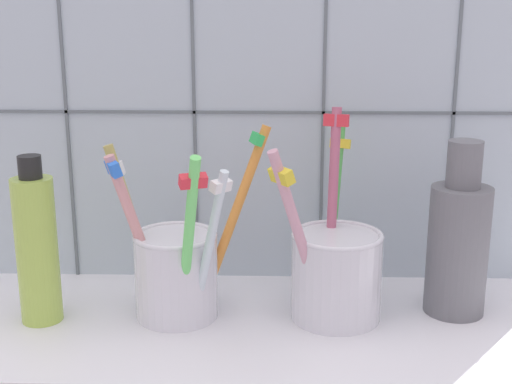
# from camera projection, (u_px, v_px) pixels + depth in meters

# --- Properties ---
(counter_slab) EXTENTS (0.64, 0.22, 0.02)m
(counter_slab) POSITION_uv_depth(u_px,v_px,m) (256.00, 332.00, 0.62)
(counter_slab) COLOR silver
(counter_slab) RESTS_ON ground
(tile_wall_back) EXTENTS (0.64, 0.02, 0.45)m
(tile_wall_back) POSITION_uv_depth(u_px,v_px,m) (259.00, 79.00, 0.68)
(tile_wall_back) COLOR #B2C1CC
(tile_wall_back) RESTS_ON ground
(toothbrush_cup_left) EXTENTS (0.15, 0.12, 0.17)m
(toothbrush_cup_left) POSITION_uv_depth(u_px,v_px,m) (177.00, 267.00, 0.62)
(toothbrush_cup_left) COLOR silver
(toothbrush_cup_left) RESTS_ON counter_slab
(toothbrush_cup_right) EXTENTS (0.11, 0.13, 0.19)m
(toothbrush_cup_right) POSITION_uv_depth(u_px,v_px,m) (335.00, 270.00, 0.62)
(toothbrush_cup_right) COLOR silver
(toothbrush_cup_right) RESTS_ON counter_slab
(ceramic_vase) EXTENTS (0.05, 0.05, 0.16)m
(ceramic_vase) POSITION_uv_depth(u_px,v_px,m) (458.00, 242.00, 0.63)
(ceramic_vase) COLOR slate
(ceramic_vase) RESTS_ON counter_slab
(soap_bottle) EXTENTS (0.04, 0.04, 0.15)m
(soap_bottle) POSITION_uv_depth(u_px,v_px,m) (36.00, 248.00, 0.61)
(soap_bottle) COLOR #A8C850
(soap_bottle) RESTS_ON counter_slab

